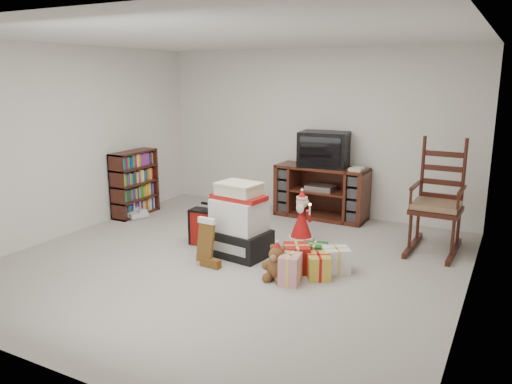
# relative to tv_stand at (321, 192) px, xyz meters

# --- Properties ---
(room) EXTENTS (5.01, 5.01, 2.51)m
(room) POSITION_rel_tv_stand_xyz_m (-0.25, -2.22, 0.85)
(room) COLOR #B0AAA2
(room) RESTS_ON ground
(tv_stand) EXTENTS (1.39, 0.52, 0.79)m
(tv_stand) POSITION_rel_tv_stand_xyz_m (0.00, 0.00, 0.00)
(tv_stand) COLOR #492315
(tv_stand) RESTS_ON floor
(bookshelf) EXTENTS (0.27, 0.81, 0.99)m
(bookshelf) POSITION_rel_tv_stand_xyz_m (-2.58, -1.19, 0.08)
(bookshelf) COLOR #3E1711
(bookshelf) RESTS_ON floor
(rocking_chair) EXTENTS (0.60, 0.96, 1.43)m
(rocking_chair) POSITION_rel_tv_stand_xyz_m (1.75, -0.67, 0.10)
(rocking_chair) COLOR #3E1711
(rocking_chair) RESTS_ON floor
(gift_pile) EXTENTS (0.75, 0.59, 0.87)m
(gift_pile) POSITION_rel_tv_stand_xyz_m (-0.28, -1.99, -0.01)
(gift_pile) COLOR black
(gift_pile) RESTS_ON floor
(red_suitcase) EXTENTS (0.37, 0.21, 0.54)m
(red_suitcase) POSITION_rel_tv_stand_xyz_m (-0.84, -1.88, -0.16)
(red_suitcase) COLOR maroon
(red_suitcase) RESTS_ON floor
(stocking) EXTENTS (0.27, 0.13, 0.56)m
(stocking) POSITION_rel_tv_stand_xyz_m (-0.46, -2.44, -0.12)
(stocking) COLOR #0C6D16
(stocking) RESTS_ON floor
(teddy_bear) EXTENTS (0.26, 0.23, 0.38)m
(teddy_bear) POSITION_rel_tv_stand_xyz_m (0.45, -2.45, -0.23)
(teddy_bear) COLOR brown
(teddy_bear) RESTS_ON floor
(santa_figurine) EXTENTS (0.33, 0.31, 0.67)m
(santa_figurine) POSITION_rel_tv_stand_xyz_m (0.15, -1.11, -0.14)
(santa_figurine) COLOR #B31313
(santa_figurine) RESTS_ON floor
(mrs_claus_figurine) EXTENTS (0.27, 0.25, 0.55)m
(mrs_claus_figurine) POSITION_rel_tv_stand_xyz_m (-0.51, -1.68, -0.18)
(mrs_claus_figurine) COLOR #B31313
(mrs_claus_figurine) RESTS_ON floor
(sneaker_pair) EXTENTS (0.35, 0.30, 0.10)m
(sneaker_pair) POSITION_rel_tv_stand_xyz_m (-2.46, -1.36, -0.35)
(sneaker_pair) COLOR silver
(sneaker_pair) RESTS_ON floor
(gift_cluster) EXTENTS (0.73, 0.82, 0.25)m
(gift_cluster) POSITION_rel_tv_stand_xyz_m (0.67, -2.11, -0.27)
(gift_cluster) COLOR #A01512
(gift_cluster) RESTS_ON floor
(crt_television) EXTENTS (0.76, 0.59, 0.52)m
(crt_television) POSITION_rel_tv_stand_xyz_m (0.01, 0.02, 0.65)
(crt_television) COLOR black
(crt_television) RESTS_ON tv_stand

